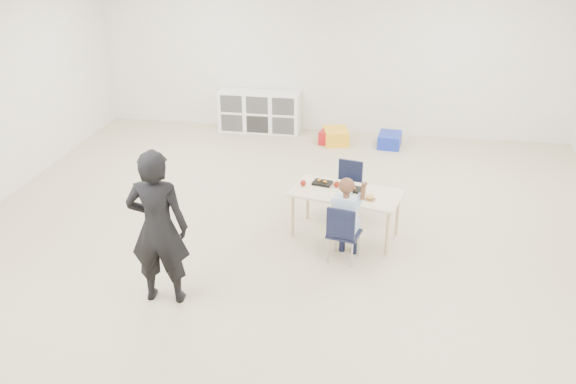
% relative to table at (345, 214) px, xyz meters
% --- Properties ---
extents(room, '(9.00, 9.02, 2.80)m').
position_rel_table_xyz_m(room, '(-0.59, -0.77, 1.11)').
color(room, '#BFB393').
rests_on(room, ground).
extents(table, '(1.36, 0.88, 0.57)m').
position_rel_table_xyz_m(table, '(0.00, 0.00, 0.00)').
color(table, '#F7EAC6').
rests_on(table, ground).
extents(chair_near, '(0.39, 0.38, 0.69)m').
position_rel_table_xyz_m(chair_near, '(0.03, -0.55, 0.05)').
color(chair_near, black).
rests_on(chair_near, ground).
extents(chair_far, '(0.39, 0.38, 0.69)m').
position_rel_table_xyz_m(chair_far, '(-0.03, 0.55, 0.05)').
color(chair_far, black).
rests_on(chair_far, ground).
extents(child, '(0.55, 0.55, 1.08)m').
position_rel_table_xyz_m(child, '(0.03, -0.55, 0.25)').
color(child, '#BCD0FF').
rests_on(child, chair_near).
extents(lunch_tray_near, '(0.25, 0.20, 0.03)m').
position_rel_table_xyz_m(lunch_tray_near, '(0.09, 0.05, 0.30)').
color(lunch_tray_near, black).
rests_on(lunch_tray_near, table).
extents(lunch_tray_far, '(0.25, 0.20, 0.03)m').
position_rel_table_xyz_m(lunch_tray_far, '(-0.30, 0.17, 0.30)').
color(lunch_tray_far, black).
rests_on(lunch_tray_far, table).
extents(milk_carton, '(0.08, 0.08, 0.10)m').
position_rel_table_xyz_m(milk_carton, '(0.03, -0.11, 0.33)').
color(milk_carton, white).
rests_on(milk_carton, table).
extents(bread_roll, '(0.09, 0.09, 0.07)m').
position_rel_table_xyz_m(bread_roll, '(0.28, -0.15, 0.32)').
color(bread_roll, tan).
rests_on(bread_roll, table).
extents(apple_near, '(0.07, 0.07, 0.07)m').
position_rel_table_xyz_m(apple_near, '(-0.12, 0.11, 0.32)').
color(apple_near, maroon).
rests_on(apple_near, table).
extents(apple_far, '(0.07, 0.07, 0.07)m').
position_rel_table_xyz_m(apple_far, '(-0.52, 0.09, 0.32)').
color(apple_far, maroon).
rests_on(apple_far, table).
extents(cubby_shelf, '(1.40, 0.40, 0.70)m').
position_rel_table_xyz_m(cubby_shelf, '(-1.79, 3.51, 0.06)').
color(cubby_shelf, white).
rests_on(cubby_shelf, ground).
extents(adult, '(0.61, 0.43, 1.59)m').
position_rel_table_xyz_m(adult, '(-1.66, -1.59, 0.51)').
color(adult, black).
rests_on(adult, ground).
extents(bin_red, '(0.43, 0.50, 0.22)m').
position_rel_table_xyz_m(bin_red, '(-0.49, 3.16, -0.18)').
color(bin_red, '#B31116').
rests_on(bin_red, ground).
extents(bin_yellow, '(0.49, 0.57, 0.24)m').
position_rel_table_xyz_m(bin_yellow, '(-0.42, 3.12, -0.17)').
color(bin_yellow, '#F6AD19').
rests_on(bin_yellow, ground).
extents(bin_blue, '(0.39, 0.48, 0.22)m').
position_rel_table_xyz_m(bin_blue, '(0.46, 3.11, -0.18)').
color(bin_blue, '#1629A5').
rests_on(bin_blue, ground).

